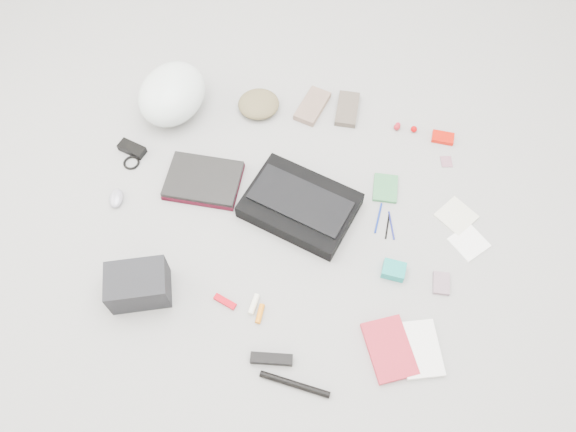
# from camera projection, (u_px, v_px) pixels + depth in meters

# --- Properties ---
(ground_plane) EXTENTS (4.00, 4.00, 0.00)m
(ground_plane) POSITION_uv_depth(u_px,v_px,m) (288.00, 222.00, 2.30)
(ground_plane) COLOR gray
(messenger_bag) EXTENTS (0.51, 0.44, 0.07)m
(messenger_bag) POSITION_uv_depth(u_px,v_px,m) (300.00, 205.00, 2.30)
(messenger_bag) COLOR black
(messenger_bag) RESTS_ON ground_plane
(bag_flap) EXTENTS (0.44, 0.31, 0.01)m
(bag_flap) POSITION_uv_depth(u_px,v_px,m) (300.00, 200.00, 2.26)
(bag_flap) COLOR black
(bag_flap) RESTS_ON messenger_bag
(laptop_sleeve) EXTENTS (0.32, 0.24, 0.02)m
(laptop_sleeve) POSITION_uv_depth(u_px,v_px,m) (204.00, 181.00, 2.38)
(laptop_sleeve) COLOR #400917
(laptop_sleeve) RESTS_ON ground_plane
(laptop) EXTENTS (0.31, 0.23, 0.02)m
(laptop) POSITION_uv_depth(u_px,v_px,m) (203.00, 179.00, 2.36)
(laptop) COLOR black
(laptop) RESTS_ON laptop_sleeve
(bike_helmet) EXTENTS (0.36, 0.41, 0.21)m
(bike_helmet) POSITION_uv_depth(u_px,v_px,m) (172.00, 94.00, 2.49)
(bike_helmet) COLOR white
(bike_helmet) RESTS_ON ground_plane
(beanie) EXTENTS (0.23, 0.22, 0.07)m
(beanie) POSITION_uv_depth(u_px,v_px,m) (259.00, 104.00, 2.56)
(beanie) COLOR brown
(beanie) RESTS_ON ground_plane
(mitten_left) EXTENTS (0.16, 0.22, 0.03)m
(mitten_left) POSITION_uv_depth(u_px,v_px,m) (312.00, 106.00, 2.58)
(mitten_left) COLOR #826759
(mitten_left) RESTS_ON ground_plane
(mitten_right) EXTENTS (0.10, 0.19, 0.03)m
(mitten_right) POSITION_uv_depth(u_px,v_px,m) (347.00, 109.00, 2.57)
(mitten_right) COLOR brown
(mitten_right) RESTS_ON ground_plane
(power_brick) EXTENTS (0.13, 0.09, 0.03)m
(power_brick) POSITION_uv_depth(u_px,v_px,m) (132.00, 149.00, 2.46)
(power_brick) COLOR black
(power_brick) RESTS_ON ground_plane
(cable_coil) EXTENTS (0.09, 0.09, 0.01)m
(cable_coil) POSITION_uv_depth(u_px,v_px,m) (131.00, 163.00, 2.44)
(cable_coil) COLOR black
(cable_coil) RESTS_ON ground_plane
(mouse) EXTENTS (0.07, 0.10, 0.03)m
(mouse) POSITION_uv_depth(u_px,v_px,m) (116.00, 198.00, 2.33)
(mouse) COLOR #9998AC
(mouse) RESTS_ON ground_plane
(camera_bag) EXTENTS (0.26, 0.21, 0.14)m
(camera_bag) POSITION_uv_depth(u_px,v_px,m) (138.00, 285.00, 2.09)
(camera_bag) COLOR black
(camera_bag) RESTS_ON ground_plane
(multitool) EXTENTS (0.09, 0.06, 0.01)m
(multitool) POSITION_uv_depth(u_px,v_px,m) (225.00, 302.00, 2.13)
(multitool) COLOR #B5010E
(multitool) RESTS_ON ground_plane
(toiletry_tube_white) EXTENTS (0.03, 0.08, 0.02)m
(toiletry_tube_white) POSITION_uv_depth(u_px,v_px,m) (254.00, 304.00, 2.12)
(toiletry_tube_white) COLOR white
(toiletry_tube_white) RESTS_ON ground_plane
(toiletry_tube_orange) EXTENTS (0.03, 0.08, 0.02)m
(toiletry_tube_orange) POSITION_uv_depth(u_px,v_px,m) (260.00, 314.00, 2.10)
(toiletry_tube_orange) COLOR orange
(toiletry_tube_orange) RESTS_ON ground_plane
(u_lock) EXTENTS (0.15, 0.05, 0.03)m
(u_lock) POSITION_uv_depth(u_px,v_px,m) (271.00, 359.00, 2.01)
(u_lock) COLOR black
(u_lock) RESTS_ON ground_plane
(bike_pump) EXTENTS (0.26, 0.06, 0.02)m
(bike_pump) POSITION_uv_depth(u_px,v_px,m) (295.00, 384.00, 1.97)
(bike_pump) COLOR black
(bike_pump) RESTS_ON ground_plane
(book_red) EXTENTS (0.23, 0.27, 0.02)m
(book_red) POSITION_uv_depth(u_px,v_px,m) (389.00, 349.00, 2.03)
(book_red) COLOR red
(book_red) RESTS_ON ground_plane
(book_white) EXTENTS (0.19, 0.24, 0.02)m
(book_white) POSITION_uv_depth(u_px,v_px,m) (420.00, 349.00, 2.03)
(book_white) COLOR white
(book_white) RESTS_ON ground_plane
(notepad) EXTENTS (0.10, 0.13, 0.02)m
(notepad) POSITION_uv_depth(u_px,v_px,m) (385.00, 188.00, 2.37)
(notepad) COLOR #337544
(notepad) RESTS_ON ground_plane
(pen_blue) EXTENTS (0.03, 0.14, 0.01)m
(pen_blue) POSITION_uv_depth(u_px,v_px,m) (378.00, 218.00, 2.30)
(pen_blue) COLOR navy
(pen_blue) RESTS_ON ground_plane
(pen_black) EXTENTS (0.02, 0.12, 0.01)m
(pen_black) POSITION_uv_depth(u_px,v_px,m) (388.00, 226.00, 2.29)
(pen_black) COLOR black
(pen_black) RESTS_ON ground_plane
(pen_navy) EXTENTS (0.04, 0.13, 0.01)m
(pen_navy) POSITION_uv_depth(u_px,v_px,m) (391.00, 225.00, 2.29)
(pen_navy) COLOR navy
(pen_navy) RESTS_ON ground_plane
(accordion_wallet) EXTENTS (0.10, 0.08, 0.04)m
(accordion_wallet) POSITION_uv_depth(u_px,v_px,m) (394.00, 270.00, 2.17)
(accordion_wallet) COLOR #12928B
(accordion_wallet) RESTS_ON ground_plane
(card_deck) EXTENTS (0.06, 0.09, 0.02)m
(card_deck) POSITION_uv_depth(u_px,v_px,m) (441.00, 283.00, 2.16)
(card_deck) COLOR gray
(card_deck) RESTS_ON ground_plane
(napkin_top) EXTENTS (0.19, 0.19, 0.01)m
(napkin_top) POSITION_uv_depth(u_px,v_px,m) (456.00, 216.00, 2.31)
(napkin_top) COLOR beige
(napkin_top) RESTS_ON ground_plane
(napkin_bottom) EXTENTS (0.18, 0.18, 0.01)m
(napkin_bottom) POSITION_uv_depth(u_px,v_px,m) (469.00, 242.00, 2.25)
(napkin_bottom) COLOR white
(napkin_bottom) RESTS_ON ground_plane
(lollipop_a) EXTENTS (0.03, 0.03, 0.03)m
(lollipop_a) POSITION_uv_depth(u_px,v_px,m) (397.00, 127.00, 2.52)
(lollipop_a) COLOR maroon
(lollipop_a) RESTS_ON ground_plane
(lollipop_b) EXTENTS (0.03, 0.03, 0.02)m
(lollipop_b) POSITION_uv_depth(u_px,v_px,m) (398.00, 125.00, 2.53)
(lollipop_b) COLOR #B6152D
(lollipop_b) RESTS_ON ground_plane
(lollipop_c) EXTENTS (0.04, 0.04, 0.03)m
(lollipop_c) POSITION_uv_depth(u_px,v_px,m) (414.00, 129.00, 2.51)
(lollipop_c) COLOR #A50204
(lollipop_c) RESTS_ON ground_plane
(altoids_tin) EXTENTS (0.10, 0.07, 0.02)m
(altoids_tin) POSITION_uv_depth(u_px,v_px,m) (443.00, 138.00, 2.50)
(altoids_tin) COLOR red
(altoids_tin) RESTS_ON ground_plane
(stamp_sheet) EXTENTS (0.06, 0.06, 0.00)m
(stamp_sheet) POSITION_uv_depth(u_px,v_px,m) (446.00, 162.00, 2.44)
(stamp_sheet) COLOR #976074
(stamp_sheet) RESTS_ON ground_plane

